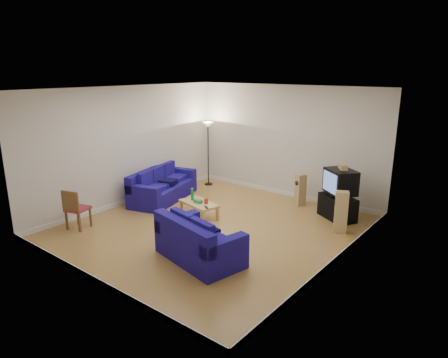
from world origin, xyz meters
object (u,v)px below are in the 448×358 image
Objects in this scene: sofa_three_seat at (162,188)px; coffee_table at (199,204)px; sofa_loveseat at (197,244)px; tv_stand at (337,207)px; television at (340,181)px.

sofa_three_seat is 2.15× the size of coffee_table.
coffee_table is at bearing 143.21° from sofa_loveseat.
television reaches higher than tv_stand.
sofa_loveseat is 4.06m from television.
sofa_loveseat is at bearing 40.84° from sofa_three_seat.
television reaches higher than coffee_table.
sofa_three_seat is 1.28× the size of sofa_loveseat.
sofa_three_seat is 4.92m from television.
television is (0.04, -0.04, 0.69)m from tv_stand.
television reaches higher than sofa_three_seat.
sofa_loveseat is 2.02× the size of tv_stand.
sofa_three_seat is 1.83m from coffee_table.
coffee_table is at bearing -107.21° from television.
television is at bearing 83.69° from sofa_loveseat.
tv_stand is (4.56, 1.68, -0.04)m from sofa_three_seat.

